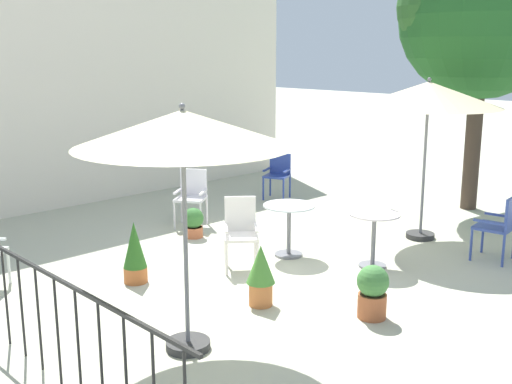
# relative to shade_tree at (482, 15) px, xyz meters

# --- Properties ---
(ground_plane) EXTENTS (60.00, 60.00, 0.00)m
(ground_plane) POSITION_rel_shade_tree_xyz_m (-4.96, 0.25, -3.47)
(ground_plane) COLOR #B4B39B
(villa_facade) EXTENTS (10.32, 0.30, 4.63)m
(villa_facade) POSITION_rel_shade_tree_xyz_m (-4.96, 5.37, -1.15)
(villa_facade) COLOR silver
(villa_facade) RESTS_ON ground
(terrace_railing) EXTENTS (0.03, 5.77, 1.01)m
(terrace_railing) POSITION_rel_shade_tree_xyz_m (-8.52, 0.25, -2.79)
(terrace_railing) COLOR black
(terrace_railing) RESTS_ON ground
(shade_tree) EXTENTS (3.04, 2.90, 4.91)m
(shade_tree) POSITION_rel_shade_tree_xyz_m (0.00, 0.00, 0.00)
(shade_tree) COLOR #423329
(shade_tree) RESTS_ON ground
(patio_umbrella_0) EXTENTS (2.17, 2.17, 2.48)m
(patio_umbrella_0) POSITION_rel_shade_tree_xyz_m (-2.36, -0.45, -1.26)
(patio_umbrella_0) COLOR #2D2D2D
(patio_umbrella_0) RESTS_ON ground
(patio_umbrella_1) EXTENTS (2.03, 2.03, 2.41)m
(patio_umbrella_1) POSITION_rel_shade_tree_xyz_m (-7.29, -0.90, -1.32)
(patio_umbrella_1) COLOR #2D2D2D
(patio_umbrella_1) RESTS_ON ground
(cafe_table_0) EXTENTS (0.68, 0.68, 0.75)m
(cafe_table_0) POSITION_rel_shade_tree_xyz_m (-4.00, -0.73, -2.95)
(cafe_table_0) COLOR silver
(cafe_table_0) RESTS_ON ground
(cafe_table_1) EXTENTS (0.73, 0.73, 0.75)m
(cafe_table_1) POSITION_rel_shade_tree_xyz_m (-4.47, 0.39, -2.95)
(cafe_table_1) COLOR silver
(cafe_table_1) RESTS_ON ground
(patio_chair_0) EXTENTS (0.59, 0.60, 0.88)m
(patio_chair_0) POSITION_rel_shade_tree_xyz_m (-2.00, 3.00, -2.95)
(patio_chair_0) COLOR #2A3F93
(patio_chair_0) RESTS_ON ground
(patio_chair_1) EXTENTS (0.64, 0.64, 0.96)m
(patio_chair_1) POSITION_rel_shade_tree_xyz_m (-5.31, 0.50, -2.93)
(patio_chair_1) COLOR white
(patio_chair_1) RESTS_ON ground
(patio_chair_2) EXTENTS (0.65, 0.65, 0.94)m
(patio_chair_2) POSITION_rel_shade_tree_xyz_m (-4.47, 2.61, -2.92)
(patio_chair_2) COLOR silver
(patio_chair_2) RESTS_ON ground
(patio_chair_3) EXTENTS (0.56, 0.54, 0.94)m
(patio_chair_3) POSITION_rel_shade_tree_xyz_m (-2.53, -1.79, -2.92)
(patio_chair_3) COLOR #364A9A
(patio_chair_3) RESTS_ON ground
(potted_plant_0) EXTENTS (0.33, 0.33, 0.72)m
(potted_plant_0) POSITION_rel_shade_tree_xyz_m (-6.02, -0.61, -3.08)
(potted_plant_0) COLOR #C8713B
(potted_plant_0) RESTS_ON ground
(potted_plant_1) EXTENTS (0.35, 0.35, 0.60)m
(potted_plant_1) POSITION_rel_shade_tree_xyz_m (-5.38, -1.71, -3.16)
(potted_plant_1) COLOR #A45531
(potted_plant_1) RESTS_ON ground
(potted_plant_2) EXTENTS (0.30, 0.30, 0.79)m
(potted_plant_2) POSITION_rel_shade_tree_xyz_m (-6.64, 1.01, -3.08)
(potted_plant_2) COLOR #B76131
(potted_plant_2) RESTS_ON ground
(potted_plant_3) EXTENTS (0.33, 0.33, 0.47)m
(potted_plant_3) POSITION_rel_shade_tree_xyz_m (-4.89, 2.06, -3.23)
(potted_plant_3) COLOR #B05C39
(potted_plant_3) RESTS_ON ground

